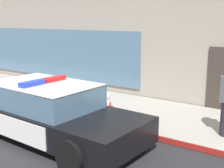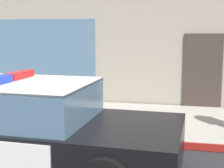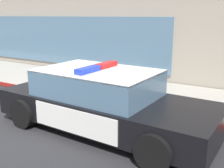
{
  "view_description": "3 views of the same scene",
  "coord_description": "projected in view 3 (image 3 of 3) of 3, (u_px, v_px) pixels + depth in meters",
  "views": [
    {
      "loc": [
        7.72,
        -4.0,
        2.95
      ],
      "look_at": [
        3.44,
        2.15,
        1.33
      ],
      "focal_mm": 48.67,
      "sensor_mm": 36.0,
      "label": 1
    },
    {
      "loc": [
        4.85,
        -3.71,
        2.16
      ],
      "look_at": [
        3.48,
        2.61,
        1.14
      ],
      "focal_mm": 54.06,
      "sensor_mm": 36.0,
      "label": 2
    },
    {
      "loc": [
        5.45,
        -3.83,
        2.57
      ],
      "look_at": [
        2.19,
        1.6,
        0.94
      ],
      "focal_mm": 43.16,
      "sensor_mm": 36.0,
      "label": 3
    }
  ],
  "objects": [
    {
      "name": "police_cruiser",
      "position": [
        103.0,
        101.0,
        6.12
      ],
      "size": [
        5.1,
        2.33,
        1.49
      ],
      "rotation": [
        0.0,
        0.0,
        -0.04
      ],
      "color": "black",
      "rests_on": "ground"
    },
    {
      "name": "fire_hydrant",
      "position": [
        153.0,
        93.0,
        7.39
      ],
      "size": [
        0.34,
        0.39,
        0.73
      ],
      "color": "silver",
      "rests_on": "sidewalk"
    },
    {
      "name": "curb_red_paint",
      "position": [
        65.0,
        96.0,
        8.5
      ],
      "size": [
        28.8,
        0.04,
        0.14
      ],
      "primitive_type": "cube",
      "color": "maroon",
      "rests_on": "ground"
    },
    {
      "name": "sidewalk",
      "position": [
        93.0,
        85.0,
        9.8
      ],
      "size": [
        48.0,
        3.09,
        0.15
      ],
      "primitive_type": "cube",
      "color": "#A39E93",
      "rests_on": "ground"
    },
    {
      "name": "ground",
      "position": [
        1.0,
        124.0,
        6.54
      ],
      "size": [
        48.0,
        48.0,
        0.0
      ],
      "primitive_type": "plane",
      "color": "#262628"
    }
  ]
}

